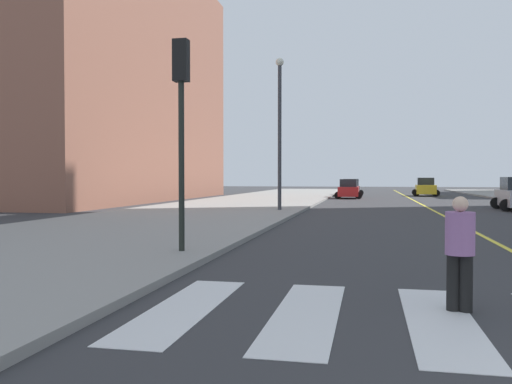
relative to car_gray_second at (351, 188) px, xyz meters
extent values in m
cube|color=gray|center=(-6.76, -32.54, -0.75)|extent=(10.00, 120.00, 0.15)
cube|color=silver|center=(-0.86, -48.54, -0.82)|extent=(0.90, 4.00, 0.01)
cube|color=silver|center=(0.94, -48.54, -0.82)|extent=(0.90, 4.00, 0.01)
cube|color=silver|center=(2.74, -48.54, -0.82)|extent=(0.90, 4.00, 0.01)
cube|color=yellow|center=(5.44, -12.54, -0.82)|extent=(0.16, 80.00, 0.01)
cube|color=#8D5643|center=(-22.07, -13.90, 9.53)|extent=(16.00, 32.00, 20.71)
cylinder|color=black|center=(9.35, -23.47, -0.47)|extent=(0.71, 0.24, 0.70)
cylinder|color=black|center=(9.41, -20.78, -0.47)|extent=(0.71, 0.24, 0.70)
cube|color=slate|center=(0.00, 0.06, -0.18)|extent=(1.80, 3.96, 0.85)
cube|color=#1E2328|center=(0.00, -0.18, 0.58)|extent=(1.51, 1.98, 0.71)
cylinder|color=black|center=(0.92, 1.28, -0.51)|extent=(0.64, 0.21, 0.64)
cylinder|color=black|center=(-0.91, 1.29, -0.51)|extent=(0.64, 0.21, 0.64)
cylinder|color=black|center=(0.91, -1.17, -0.51)|extent=(0.64, 0.21, 0.64)
cylinder|color=black|center=(-0.92, -1.16, -0.51)|extent=(0.64, 0.21, 0.64)
cube|color=gold|center=(7.47, 1.86, -0.13)|extent=(2.09, 4.30, 0.90)
cube|color=#1E2328|center=(7.48, 2.11, 0.68)|extent=(1.70, 2.18, 0.76)
cylinder|color=black|center=(6.44, 0.60, -0.48)|extent=(0.69, 0.25, 0.68)
cylinder|color=black|center=(8.38, 0.51, -0.48)|extent=(0.69, 0.25, 0.68)
cylinder|color=black|center=(6.55, 3.21, -0.48)|extent=(0.69, 0.25, 0.68)
cylinder|color=black|center=(8.50, 3.13, -0.48)|extent=(0.69, 0.25, 0.68)
cube|color=red|center=(-0.02, -6.19, -0.18)|extent=(1.78, 3.94, 0.84)
cube|color=#1E2328|center=(-0.02, -6.42, 0.58)|extent=(1.50, 1.97, 0.71)
cylinder|color=black|center=(0.89, -4.97, -0.51)|extent=(0.64, 0.21, 0.64)
cylinder|color=black|center=(-0.93, -4.97, -0.51)|extent=(0.64, 0.21, 0.64)
cylinder|color=black|center=(0.89, -7.41, -0.51)|extent=(0.64, 0.21, 0.64)
cylinder|color=black|center=(-0.93, -7.41, -0.51)|extent=(0.64, 0.21, 0.64)
cylinder|color=black|center=(-2.62, -43.71, 1.36)|extent=(0.14, 0.14, 4.06)
cube|color=black|center=(-2.62, -43.71, 3.89)|extent=(0.36, 0.28, 1.00)
sphere|color=red|center=(-2.62, -43.53, 4.19)|extent=(0.18, 0.18, 0.18)
sphere|color=orange|center=(-2.62, -43.53, 3.89)|extent=(0.18, 0.18, 0.18)
sphere|color=green|center=(-2.62, -43.53, 3.59)|extent=(0.18, 0.18, 0.18)
cylinder|color=black|center=(3.15, -47.97, -0.42)|extent=(0.19, 0.19, 0.82)
cylinder|color=black|center=(2.99, -47.93, -0.42)|extent=(0.19, 0.19, 0.82)
cylinder|color=#99669E|center=(3.07, -47.95, 0.30)|extent=(0.41, 0.41, 0.61)
sphere|color=beige|center=(3.07, -47.95, 0.72)|extent=(0.22, 0.22, 0.22)
cylinder|color=#38383D|center=(-2.99, -26.91, 3.26)|extent=(0.20, 0.20, 7.88)
sphere|color=silver|center=(-2.99, -26.91, 7.35)|extent=(0.44, 0.44, 0.44)
camera|label=1|loc=(1.80, -56.07, 1.10)|focal=38.02mm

